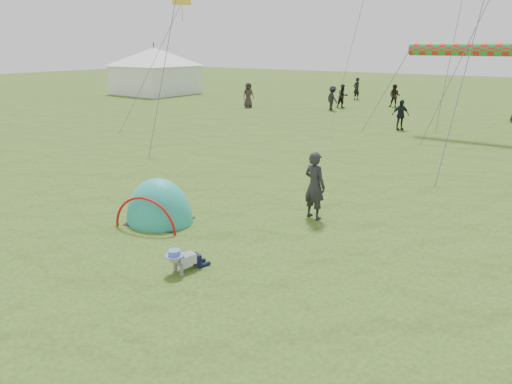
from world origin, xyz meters
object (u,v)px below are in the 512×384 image
Objects in this scene: popup_tent at (160,221)px; event_marquee at (155,69)px; standing_adult at (315,186)px; crawling_toddler at (183,259)px.

popup_tent is 0.35× the size of event_marquee.
event_marquee reaches higher than standing_adult.
standing_adult is at bearing 25.10° from popup_tent.
standing_adult is at bearing -35.06° from event_marquee.
popup_tent is (-2.39, 1.62, -0.26)m from crawling_toddler.
event_marquee reaches higher than crawling_toddler.
event_marquee is (-26.81, 24.36, 1.96)m from crawling_toddler.
popup_tent is 33.44m from event_marquee.
crawling_toddler is 2.90m from popup_tent.
event_marquee is (-24.42, 22.74, 2.23)m from popup_tent.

